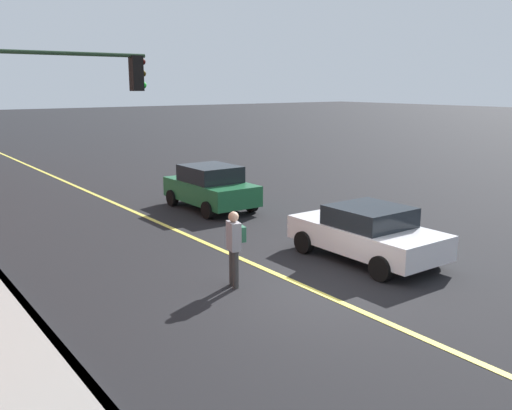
# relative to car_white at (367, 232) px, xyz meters

# --- Properties ---
(ground) EXTENTS (200.00, 200.00, 0.00)m
(ground) POSITION_rel_car_white_xyz_m (-0.85, 2.60, -0.72)
(ground) COLOR black
(curb_edge) EXTENTS (80.00, 0.16, 0.15)m
(curb_edge) POSITION_rel_car_white_xyz_m (-0.85, 7.99, -0.65)
(curb_edge) COLOR slate
(curb_edge) RESTS_ON ground
(lane_stripe_center) EXTENTS (80.00, 0.16, 0.01)m
(lane_stripe_center) POSITION_rel_car_white_xyz_m (-0.85, 2.60, -0.72)
(lane_stripe_center) COLOR #D8CC4C
(lane_stripe_center) RESTS_ON ground
(car_white) EXTENTS (4.06, 2.09, 1.41)m
(car_white) POSITION_rel_car_white_xyz_m (0.00, 0.00, 0.00)
(car_white) COLOR silver
(car_white) RESTS_ON ground
(car_green) EXTENTS (3.86, 2.02, 1.58)m
(car_green) POSITION_rel_car_white_xyz_m (7.45, 0.11, 0.09)
(car_green) COLOR #1E6038
(car_green) RESTS_ON ground
(pedestrian_with_backpack) EXTENTS (0.45, 0.43, 1.72)m
(pedestrian_with_backpack) POSITION_rel_car_white_xyz_m (0.38, 3.83, 0.28)
(pedestrian_with_backpack) COLOR #383838
(pedestrian_with_backpack) RESTS_ON ground
(traffic_light_mast) EXTENTS (0.28, 4.51, 5.45)m
(traffic_light_mast) POSITION_rel_car_white_xyz_m (4.46, 6.54, 3.06)
(traffic_light_mast) COLOR #1E3823
(traffic_light_mast) RESTS_ON ground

